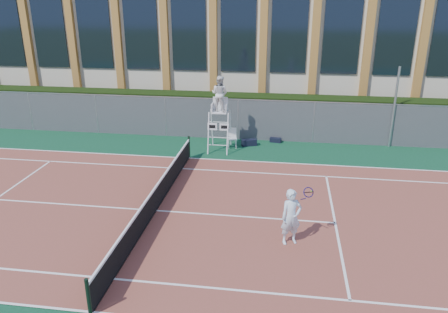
# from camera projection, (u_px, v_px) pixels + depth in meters

# --- Properties ---
(ground) EXTENTS (120.00, 120.00, 0.00)m
(ground) POSITION_uv_depth(u_px,v_px,m) (156.00, 211.00, 15.95)
(ground) COLOR #233814
(apron) EXTENTS (36.00, 20.00, 0.01)m
(apron) POSITION_uv_depth(u_px,v_px,m) (164.00, 199.00, 16.87)
(apron) COLOR #0D3C1F
(apron) RESTS_ON ground
(tennis_court) EXTENTS (23.77, 10.97, 0.02)m
(tennis_court) POSITION_uv_depth(u_px,v_px,m) (156.00, 211.00, 15.94)
(tennis_court) COLOR brown
(tennis_court) RESTS_ON apron
(tennis_net) EXTENTS (0.10, 11.30, 1.10)m
(tennis_net) POSITION_uv_depth(u_px,v_px,m) (155.00, 198.00, 15.76)
(tennis_net) COLOR black
(tennis_net) RESTS_ON ground
(fence) EXTENTS (40.00, 0.06, 2.20)m
(fence) POSITION_uv_depth(u_px,v_px,m) (202.00, 118.00, 23.72)
(fence) COLOR #595E60
(fence) RESTS_ON ground
(hedge) EXTENTS (40.00, 1.40, 2.20)m
(hedge) POSITION_uv_depth(u_px,v_px,m) (206.00, 113.00, 24.83)
(hedge) COLOR black
(hedge) RESTS_ON ground
(building) EXTENTS (45.00, 10.60, 8.22)m
(building) POSITION_uv_depth(u_px,v_px,m) (225.00, 43.00, 31.13)
(building) COLOR beige
(building) RESTS_ON ground
(steel_pole) EXTENTS (0.12, 0.12, 4.14)m
(steel_pole) POSITION_uv_depth(u_px,v_px,m) (394.00, 108.00, 21.96)
(steel_pole) COLOR #9EA0A5
(steel_pole) RESTS_ON ground
(umpire_chair) EXTENTS (1.06, 1.63, 3.80)m
(umpire_chair) POSITION_uv_depth(u_px,v_px,m) (220.00, 96.00, 21.34)
(umpire_chair) COLOR white
(umpire_chair) RESTS_ON ground
(plastic_chair) EXTENTS (0.55, 0.55, 1.01)m
(plastic_chair) POSITION_uv_depth(u_px,v_px,m) (232.00, 136.00, 22.40)
(plastic_chair) COLOR silver
(plastic_chair) RESTS_ON apron
(sports_bag_near) EXTENTS (0.84, 0.55, 0.33)m
(sports_bag_near) POSITION_uv_depth(u_px,v_px,m) (249.00, 142.00, 22.76)
(sports_bag_near) COLOR black
(sports_bag_near) RESTS_ON apron
(sports_bag_far) EXTENTS (0.63, 0.35, 0.24)m
(sports_bag_far) POSITION_uv_depth(u_px,v_px,m) (276.00, 140.00, 23.29)
(sports_bag_far) COLOR black
(sports_bag_far) RESTS_ON apron
(tennis_player) EXTENTS (1.07, 0.79, 1.83)m
(tennis_player) POSITION_uv_depth(u_px,v_px,m) (291.00, 217.00, 13.58)
(tennis_player) COLOR #CFE8F8
(tennis_player) RESTS_ON tennis_court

